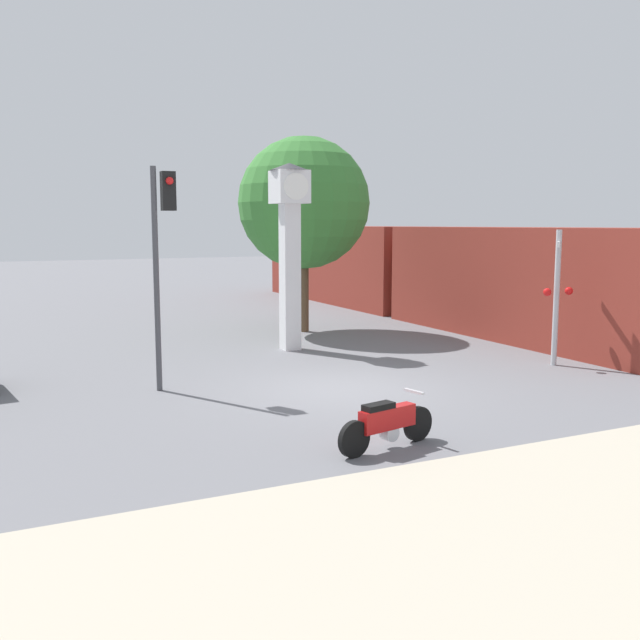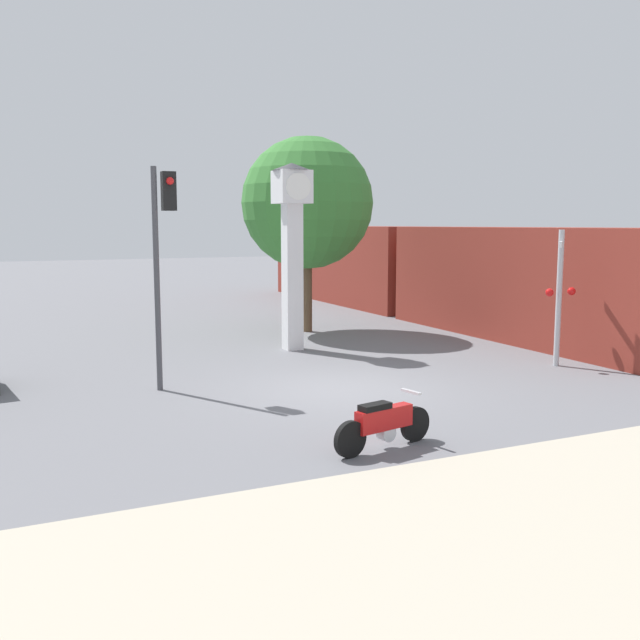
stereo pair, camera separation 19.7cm
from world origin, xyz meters
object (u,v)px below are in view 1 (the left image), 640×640
traffic_light (162,239)px  railroad_crossing_signal (557,292)px  motorcycle (387,423)px  freight_train (419,272)px  clock_tower (290,229)px  street_tree (304,203)px

traffic_light → railroad_crossing_signal: 9.61m
motorcycle → freight_train: size_ratio=0.08×
clock_tower → street_tree: size_ratio=0.82×
freight_train → motorcycle: bearing=-125.1°
railroad_crossing_signal → clock_tower: bearing=135.8°
motorcycle → railroad_crossing_signal: railroad_crossing_signal is taller
motorcycle → street_tree: 12.98m
clock_tower → street_tree: bearing=59.0°
street_tree → railroad_crossing_signal: bearing=-67.0°
freight_train → traffic_light: 14.31m
clock_tower → freight_train: size_ratio=0.22×
motorcycle → street_tree: bearing=59.0°
street_tree → freight_train: bearing=17.6°
motorcycle → traffic_light: bearing=98.9°
traffic_light → freight_train: bearing=34.6°
clock_tower → traffic_light: 5.51m
motorcycle → freight_train: (9.55, 13.58, 1.29)m
freight_train → traffic_light: traffic_light is taller
motorcycle → freight_train: freight_train is taller
motorcycle → freight_train: 16.66m
traffic_light → railroad_crossing_signal: size_ratio=1.39×
clock_tower → freight_train: 8.90m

